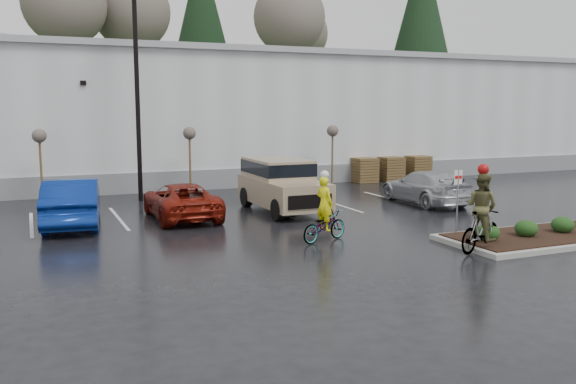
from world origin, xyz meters
name	(u,v)px	position (x,y,z in m)	size (l,w,h in m)	color
ground	(353,251)	(0.00, 0.00, 0.00)	(120.00, 120.00, 0.00)	black
warehouse	(177,115)	(0.00, 21.99, 3.65)	(60.50, 15.50, 7.20)	silver
wooded_ridge	(123,119)	(0.00, 45.00, 3.00)	(80.00, 25.00, 6.00)	#213C19
lamppost	(136,70)	(-4.00, 12.00, 5.69)	(0.50, 1.00, 9.22)	black
sapling_west	(39,140)	(-8.00, 13.00, 2.73)	(0.60, 0.60, 3.20)	#4A361D
sapling_mid	(189,137)	(-1.50, 13.00, 2.73)	(0.60, 0.60, 3.20)	#4A361D
sapling_east	(333,134)	(6.00, 13.00, 2.73)	(0.60, 0.60, 3.20)	#4A361D
pallet_stack_a	(364,170)	(8.50, 14.00, 0.68)	(1.20, 1.20, 1.35)	#4A361D
pallet_stack_b	(391,169)	(10.20, 14.00, 0.68)	(1.20, 1.20, 1.35)	#4A361D
pallet_stack_c	(417,168)	(12.00, 14.00, 0.68)	(1.20, 1.20, 1.35)	#4A361D
curb_island	(562,235)	(7.00, -1.00, 0.07)	(8.00, 3.00, 0.15)	gray
mulch_bed	(562,232)	(7.00, -1.00, 0.17)	(7.60, 2.60, 0.04)	black
shrub_a	(488,232)	(4.00, -1.00, 0.41)	(0.70, 0.70, 0.52)	#163512
shrub_b	(526,229)	(5.50, -1.00, 0.41)	(0.70, 0.70, 0.52)	#163512
shrub_c	(563,225)	(7.00, -1.00, 0.41)	(0.70, 0.70, 0.52)	#163512
fire_lane_sign	(458,195)	(3.80, 0.20, 1.41)	(0.30, 0.05, 2.20)	gray
car_blue	(72,202)	(-7.15, 7.15, 0.84)	(1.77, 5.07, 1.67)	navy
car_red	(181,201)	(-3.34, 7.08, 0.66)	(2.20, 4.78, 1.33)	maroon
suv_tan	(283,186)	(0.74, 7.03, 1.03)	(2.20, 5.10, 2.06)	tan
car_far_silver	(425,187)	(7.10, 6.46, 0.71)	(1.99, 4.89, 1.42)	#B5B7BD
cyclist_hivis	(324,219)	(-0.19, 1.50, 0.69)	(1.92, 1.24, 2.20)	#3F3F44
cyclist_olive	(481,220)	(3.33, -1.46, 0.91)	(2.02, 1.22, 2.53)	#3F3F44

